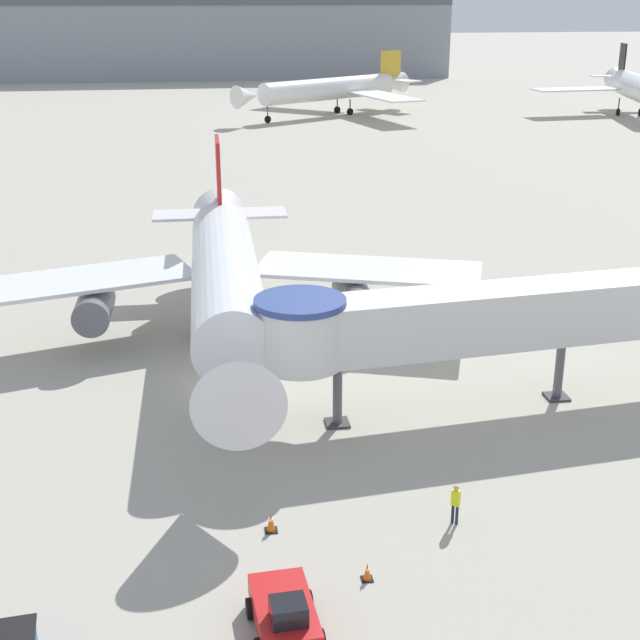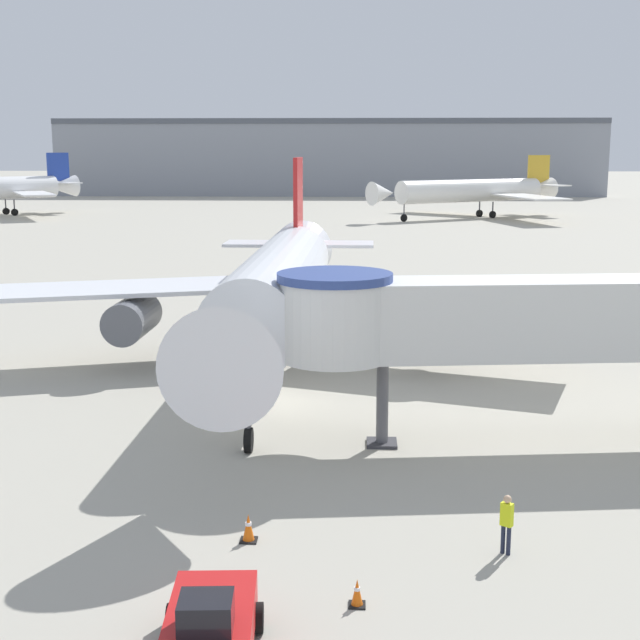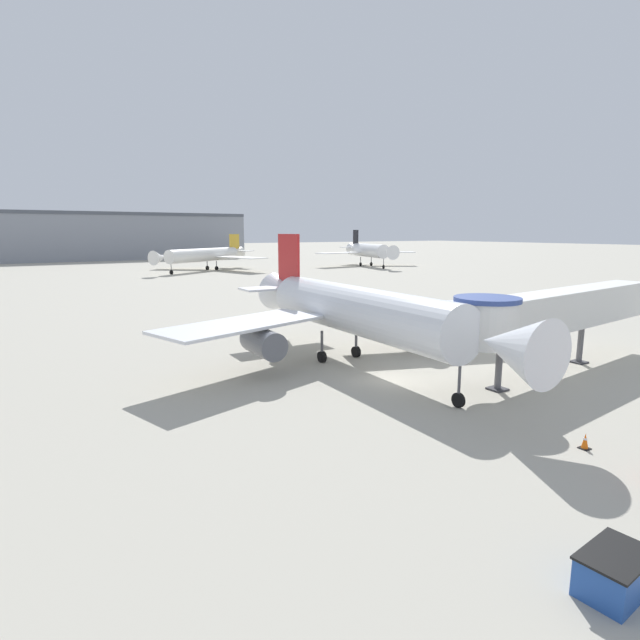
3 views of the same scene
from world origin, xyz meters
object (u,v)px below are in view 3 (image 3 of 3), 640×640
at_px(jet_bridge, 554,311).
at_px(service_container_blue, 614,573).
at_px(main_airplane, 353,311).
at_px(traffic_cone_near_nose, 585,441).
at_px(background_jet_gold_tail, 206,255).
at_px(background_jet_black_tail, 369,250).

height_order(jet_bridge, service_container_blue, jet_bridge).
distance_m(main_airplane, service_container_blue, 26.07).
relative_size(service_container_blue, traffic_cone_near_nose, 3.21).
xyz_separation_m(jet_bridge, service_container_blue, (-19.22, -15.11, -4.03)).
relative_size(jet_bridge, traffic_cone_near_nose, 30.49).
distance_m(main_airplane, background_jet_gold_tail, 101.24).
relative_size(traffic_cone_near_nose, background_jet_black_tail, 0.02).
xyz_separation_m(service_container_blue, background_jet_gold_tail, (29.87, 123.39, 3.62)).
bearing_deg(main_airplane, service_container_blue, -107.23).
xyz_separation_m(jet_bridge, background_jet_black_tail, (57.90, 99.22, 0.10)).
height_order(service_container_blue, background_jet_black_tail, background_jet_black_tail).
distance_m(service_container_blue, background_jet_black_tail, 137.97).
distance_m(traffic_cone_near_nose, background_jet_gold_tail, 119.27).
relative_size(main_airplane, background_jet_gold_tail, 0.94).
bearing_deg(traffic_cone_near_nose, jet_bridge, 40.77).
relative_size(main_airplane, background_jet_black_tail, 0.98).
relative_size(background_jet_gold_tail, background_jet_black_tail, 1.04).
relative_size(traffic_cone_near_nose, background_jet_gold_tail, 0.02).
height_order(traffic_cone_near_nose, background_jet_gold_tail, background_jet_gold_tail).
bearing_deg(jet_bridge, main_airplane, 133.56).
bearing_deg(traffic_cone_near_nose, background_jet_gold_tail, 79.79).
height_order(main_airplane, service_container_blue, main_airplane).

